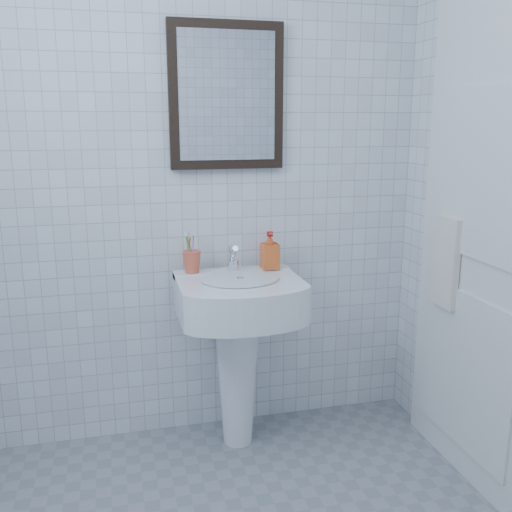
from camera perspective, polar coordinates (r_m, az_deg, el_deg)
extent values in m
cube|color=silver|center=(2.55, -7.54, 8.82)|extent=(2.20, 0.02, 2.50)
cone|color=white|center=(2.63, -1.88, -11.87)|extent=(0.21, 0.21, 0.65)
cube|color=white|center=(2.45, -1.71, -4.09)|extent=(0.52, 0.37, 0.16)
cube|color=white|center=(2.56, -2.42, -1.66)|extent=(0.52, 0.09, 0.03)
cylinder|color=white|center=(2.39, -1.58, -2.28)|extent=(0.33, 0.33, 0.01)
cylinder|color=silver|center=(2.53, -2.32, -0.94)|extent=(0.05, 0.05, 0.05)
cylinder|color=silver|center=(2.50, -2.26, 0.32)|extent=(0.03, 0.10, 0.08)
cylinder|color=silver|center=(2.54, -2.42, 0.05)|extent=(0.03, 0.05, 0.09)
imported|color=#E45116|center=(2.56, 1.39, 0.59)|extent=(0.08, 0.08, 0.17)
cube|color=black|center=(2.55, -2.96, 15.66)|extent=(0.50, 0.04, 0.62)
cube|color=silver|center=(2.54, -2.87, 15.68)|extent=(0.42, 0.00, 0.54)
cube|color=white|center=(2.36, 21.77, 1.53)|extent=(0.04, 0.80, 2.00)
torus|color=silver|center=(2.49, 19.13, 3.45)|extent=(0.01, 0.18, 0.18)
cube|color=silver|center=(2.51, 18.44, -0.61)|extent=(0.03, 0.16, 0.38)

